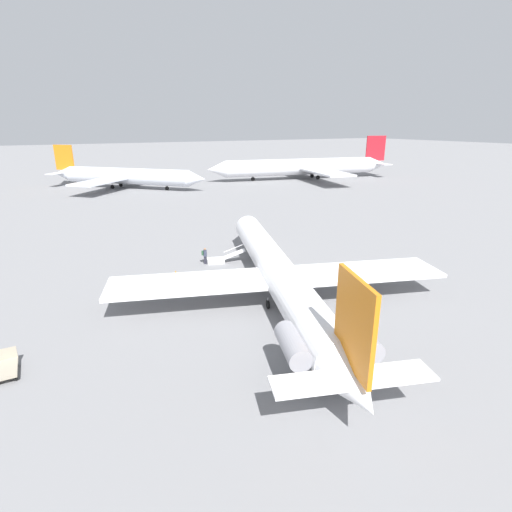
# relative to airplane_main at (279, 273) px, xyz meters

# --- Properties ---
(ground_plane) EXTENTS (600.00, 600.00, 0.00)m
(ground_plane) POSITION_rel_airplane_main_xyz_m (1.01, -0.33, -2.22)
(ground_plane) COLOR slate
(airplane_main) EXTENTS (35.06, 27.39, 7.45)m
(airplane_main) POSITION_rel_airplane_main_xyz_m (0.00, 0.00, 0.00)
(airplane_main) COLOR white
(airplane_main) RESTS_ON ground
(airplane_far_right) EXTENTS (30.87, 31.04, 9.36)m
(airplane_far_right) POSITION_rel_airplane_main_xyz_m (68.22, -1.05, 0.57)
(airplane_far_right) COLOR silver
(airplane_far_right) RESTS_ON ground
(airplane_taxiing_distant) EXTENTS (39.01, 50.59, 10.89)m
(airplane_taxiing_distant) POSITION_rel_airplane_main_xyz_m (61.97, -46.28, 1.02)
(airplane_taxiing_distant) COLOR silver
(airplane_taxiing_distant) RESTS_ON ground
(boarding_stairs) EXTENTS (2.20, 4.13, 1.81)m
(boarding_stairs) POSITION_rel_airplane_main_xyz_m (10.56, 0.71, -1.84)
(boarding_stairs) COLOR silver
(boarding_stairs) RESTS_ON ground
(passenger) EXTENTS (0.42, 0.57, 1.74)m
(passenger) POSITION_rel_airplane_main_xyz_m (10.94, 2.23, -1.22)
(passenger) COLOR #23232D
(passenger) RESTS_ON ground
(luggage_cart) EXTENTS (2.21, 1.12, 1.22)m
(luggage_cart) POSITION_rel_airplane_main_xyz_m (-1.68, 19.57, -1.76)
(luggage_cart) COLOR #9E937F
(luggage_cart) RESTS_ON ground
(traffic_cone_near_stairs) EXTENTS (0.46, 0.46, 0.51)m
(traffic_cone_near_stairs) POSITION_rel_airplane_main_xyz_m (9.20, 5.95, -1.99)
(traffic_cone_near_stairs) COLOR black
(traffic_cone_near_stairs) RESTS_ON ground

